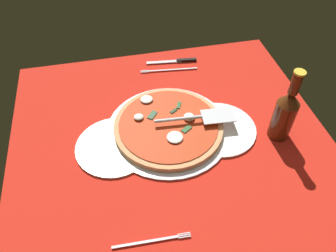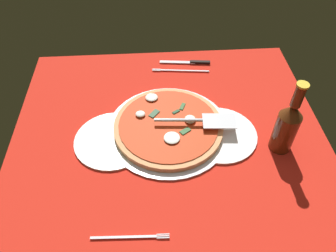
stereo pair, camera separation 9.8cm
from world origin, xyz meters
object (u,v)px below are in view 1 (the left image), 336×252
Objects in this scene: pizza_server at (201,117)px; beer_bottle at (285,113)px; dinner_plate_left at (114,147)px; pizza at (168,126)px; dinner_plate_right at (219,129)px; place_setting_far at (173,66)px.

pizza_server is 1.03× the size of beer_bottle.
pizza_server is (26.44, 2.46, 4.01)cm from dinner_plate_left.
pizza is at bearing 164.52° from beer_bottle.
dinner_plate_left is at bearing -170.61° from pizza_server.
beer_bottle reaches higher than dinner_plate_left.
pizza is at bearing 168.00° from dinner_plate_right.
dinner_plate_left is at bearing -168.55° from pizza.
place_setting_far is at bearing 74.58° from pizza.
dinner_plate_left is 31.89cm from dinner_plate_right.
dinner_plate_left and dinner_plate_right have the same top height.
place_setting_far is 0.92× the size of beer_bottle.
dinner_plate_left is 1.02× the size of place_setting_far.
dinner_plate_left is at bearing 173.61° from beer_bottle.
dinner_plate_right is 7.16cm from pizza_server.
pizza is at bearing 80.77° from place_setting_far.
pizza is at bearing 178.77° from pizza_server.
dinner_plate_left is at bearing -179.77° from dinner_plate_right.
beer_bottle reaches higher than pizza.
pizza is (-15.25, 3.24, 1.49)cm from dinner_plate_right.
pizza_server is (9.80, -0.91, 2.51)cm from pizza.
pizza is at bearing 11.45° from dinner_plate_left.
place_setting_far is (-6.77, 34.01, -0.14)cm from dinner_plate_right.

